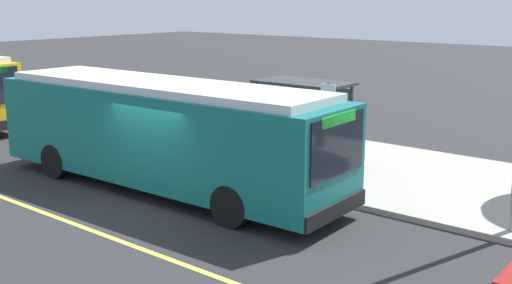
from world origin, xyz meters
TOP-DOWN VIEW (x-y plane):
  - ground_plane at (0.00, 0.00)m, footprint 120.00×120.00m
  - sidewalk_curb at (0.00, 6.00)m, footprint 44.00×6.40m
  - lane_stripe_center at (0.00, -2.20)m, footprint 36.00×0.14m
  - transit_bus_main at (-0.83, 1.01)m, footprint 10.94×2.85m
  - bus_shelter at (0.48, 5.61)m, footprint 2.90×1.60m
  - waiting_bench at (0.88, 5.61)m, footprint 1.60×0.48m
  - route_sign_post at (2.79, 3.51)m, footprint 0.44×0.08m

SIDE VIEW (x-z plane):
  - ground_plane at x=0.00m, z-range 0.00..0.00m
  - lane_stripe_center at x=0.00m, z-range 0.00..0.01m
  - sidewalk_curb at x=0.00m, z-range 0.00..0.15m
  - waiting_bench at x=0.88m, z-range 0.16..1.11m
  - transit_bus_main at x=-0.83m, z-range 0.14..3.09m
  - bus_shelter at x=0.48m, z-range 0.68..3.16m
  - route_sign_post at x=2.79m, z-range 0.56..3.36m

